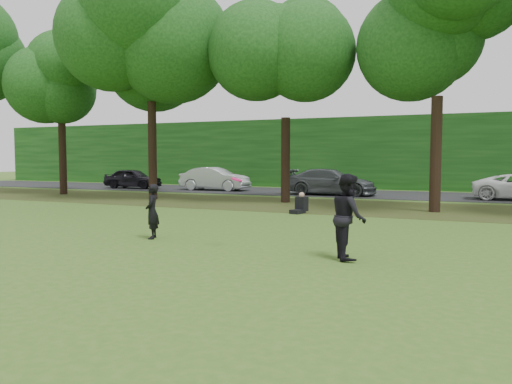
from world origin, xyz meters
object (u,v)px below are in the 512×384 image
frisbee (237,179)px  player_right (349,217)px  seated_person (300,205)px  player_left (152,211)px

frisbee → player_right: bearing=-1.2°
player_right → seated_person: 8.89m
player_left → seated_person: bearing=140.4°
player_left → seated_person: (1.68, 7.47, -0.43)m
frisbee → seated_person: 8.14m
player_left → frisbee: size_ratio=5.10×
player_left → player_right: player_right is taller
player_right → seated_person: (-3.81, 8.01, -0.62)m
frisbee → player_left: bearing=170.1°
player_left → frisbee: bearing=53.2°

